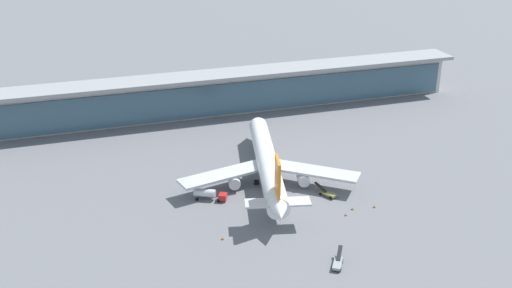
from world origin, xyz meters
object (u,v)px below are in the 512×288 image
(service_truck_near_nose_olive, at_px, (327,193))
(safety_cone_alpha, at_px, (346,214))
(airliner_on_stand, at_px, (267,164))
(service_truck_under_wing_grey, at_px, (338,263))
(safety_cone_bravo, at_px, (222,238))
(safety_cone_charlie, at_px, (352,209))
(safety_cone_delta, at_px, (374,206))
(service_truck_mid_apron_red, at_px, (209,194))

(service_truck_near_nose_olive, bearing_deg, safety_cone_alpha, -88.69)
(airliner_on_stand, xyz_separation_m, service_truck_near_nose_olive, (12.21, -13.01, -4.57))
(service_truck_under_wing_grey, distance_m, safety_cone_bravo, 27.62)
(safety_cone_charlie, bearing_deg, airliner_on_stand, 125.13)
(airliner_on_stand, height_order, service_truck_near_nose_olive, airliner_on_stand)
(service_truck_under_wing_grey, distance_m, safety_cone_delta, 28.71)
(service_truck_under_wing_grey, bearing_deg, safety_cone_charlie, 56.82)
(safety_cone_alpha, xyz_separation_m, safety_cone_bravo, (-32.12, -1.25, 0.00))
(service_truck_near_nose_olive, xyz_separation_m, service_truck_mid_apron_red, (-30.13, 7.64, 0.90))
(airliner_on_stand, bearing_deg, safety_cone_delta, -46.71)
(airliner_on_stand, distance_m, safety_cone_bravo, 32.39)
(safety_cone_alpha, distance_m, safety_cone_charlie, 3.61)
(service_truck_near_nose_olive, relative_size, safety_cone_charlie, 9.49)
(service_truck_mid_apron_red, relative_size, safety_cone_alpha, 12.43)
(service_truck_near_nose_olive, height_order, safety_cone_alpha, service_truck_near_nose_olive)
(service_truck_under_wing_grey, bearing_deg, safety_cone_delta, 46.26)
(service_truck_mid_apron_red, distance_m, safety_cone_charlie, 37.09)
(service_truck_under_wing_grey, distance_m, safety_cone_alpha, 22.23)
(airliner_on_stand, distance_m, service_truck_under_wing_grey, 43.46)
(airliner_on_stand, xyz_separation_m, safety_cone_charlie, (15.32, -21.78, -5.06))
(service_truck_under_wing_grey, xyz_separation_m, safety_cone_alpha, (11.15, 19.22, -0.49))
(safety_cone_delta, bearing_deg, service_truck_near_nose_olive, 133.44)
(safety_cone_bravo, bearing_deg, airliner_on_stand, 52.08)
(service_truck_mid_apron_red, bearing_deg, safety_cone_charlie, -26.26)
(service_truck_under_wing_grey, height_order, safety_cone_delta, service_truck_under_wing_grey)
(service_truck_mid_apron_red, xyz_separation_m, safety_cone_alpha, (30.38, -18.61, -1.39))
(airliner_on_stand, xyz_separation_m, service_truck_under_wing_grey, (1.31, -43.20, -4.57))
(service_truck_near_nose_olive, distance_m, safety_cone_charlie, 9.31)
(airliner_on_stand, relative_size, safety_cone_delta, 90.74)
(service_truck_mid_apron_red, bearing_deg, safety_cone_bravo, -95.00)
(service_truck_mid_apron_red, height_order, safety_cone_alpha, service_truck_mid_apron_red)
(airliner_on_stand, distance_m, service_truck_mid_apron_red, 19.07)
(safety_cone_charlie, relative_size, safety_cone_delta, 1.00)
(service_truck_under_wing_grey, distance_m, safety_cone_charlie, 25.61)
(safety_cone_bravo, relative_size, safety_cone_delta, 1.00)
(safety_cone_delta, bearing_deg, safety_cone_alpha, -170.08)
(service_truck_near_nose_olive, height_order, safety_cone_bravo, service_truck_near_nose_olive)
(safety_cone_bravo, bearing_deg, service_truck_mid_apron_red, 85.00)
(service_truck_near_nose_olive, height_order, safety_cone_charlie, service_truck_near_nose_olive)
(airliner_on_stand, height_order, safety_cone_charlie, airliner_on_stand)
(safety_cone_bravo, distance_m, safety_cone_charlie, 35.15)
(service_truck_mid_apron_red, distance_m, safety_cone_bravo, 19.98)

